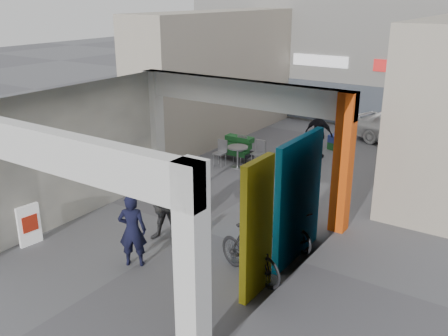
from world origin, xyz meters
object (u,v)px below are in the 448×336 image
Objects in this scene: border_collie at (189,235)px; man_with_dog at (132,230)px; man_back_turned at (167,205)px; bicycle_front at (289,226)px; man_elderly at (259,198)px; white_van at (407,129)px; cafe_set at (239,156)px; produce_stand at (237,151)px; man_crates at (319,134)px; bicycle_rear at (250,253)px.

border_collie is 0.38× the size of man_with_dog.
bicycle_front is at bearing 6.48° from man_back_turned.
man_elderly reaches higher than border_collie.
white_van is (1.14, 9.40, -0.17)m from man_elderly.
bicycle_front is at bearing -46.29° from cafe_set.
man_back_turned is at bearing 146.93° from bicycle_front.
white_van reaches higher than bicycle_front.
border_collie is at bearing -11.93° from man_back_turned.
produce_stand is at bearing 109.25° from border_collie.
man_with_dog reaches higher than border_collie.
man_crates is (2.32, 1.79, 0.57)m from produce_stand.
border_collie is 2.37m from bicycle_front.
cafe_set is 6.85m from white_van.
man_elderly is at bearing 23.42° from man_back_turned.
man_back_turned is at bearing -116.63° from man_with_dog.
man_elderly is at bearing -169.03° from white_van.
cafe_set is at bearing 51.58° from bicycle_rear.
man_with_dog is at bearing -62.65° from produce_stand.
white_van is at bearing 75.84° from border_collie.
man_with_dog reaches higher than bicycle_front.
man_crates is (0.36, 7.96, -0.03)m from man_back_turned.
produce_stand is 7.76m from man_with_dog.
cafe_set is 7.28m from bicycle_rear.
bicycle_rear is 11.40m from white_van.
cafe_set reaches higher than border_collie.
cafe_set is at bearing 107.63° from border_collie.
produce_stand is at bearing 154.51° from white_van.
white_van is at bearing 58.47° from produce_stand.
border_collie is 0.87m from man_back_turned.
bicycle_front is at bearing -34.88° from produce_stand.
man_back_turned is 0.44× the size of white_van.
produce_stand is 0.72× the size of bicycle_front.
man_crates is 1.04× the size of bicycle_front.
produce_stand is at bearing -106.06° from man_with_dog.
bicycle_front is (1.94, 1.35, 0.20)m from border_collie.
bicycle_rear is at bearing -163.09° from white_van.
man_crates is at bearing -123.13° from man_with_dog.
bicycle_front reaches higher than cafe_set.
man_with_dog is 0.96× the size of bicycle_front.
man_with_dog is at bearing 90.25° from man_crates.
man_with_dog reaches higher than white_van.
man_back_turned is at bearing 89.19° from man_crates.
border_collie is at bearing -55.75° from produce_stand.
man_crates is 3.87m from white_van.
man_crates reaches higher than cafe_set.
produce_stand is 0.70× the size of man_elderly.
bicycle_front is at bearing -162.20° from man_with_dog.
border_collie is 7.87m from man_crates.
bicycle_front is at bearing 109.81° from man_crates.
bicycle_rear reaches higher than border_collie.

